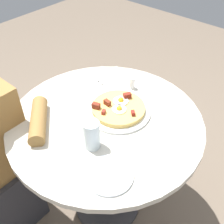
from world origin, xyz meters
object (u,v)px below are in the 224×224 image
(pizza_plate, at_px, (118,111))
(knife, at_px, (114,78))
(water_glass, at_px, (92,135))
(bread_plate, at_px, (109,175))
(salt_shaker, at_px, (132,83))
(fork, at_px, (111,75))
(breakfast_pizza, at_px, (118,108))
(dining_table, at_px, (106,145))

(pizza_plate, distance_m, knife, 0.27)
(water_glass, bearing_deg, pizza_plate, 13.10)
(pizza_plate, height_order, knife, pizza_plate)
(pizza_plate, xyz_separation_m, water_glass, (-0.23, -0.05, 0.06))
(bread_plate, bearing_deg, salt_shaker, 28.91)
(knife, relative_size, salt_shaker, 3.01)
(water_glass, xyz_separation_m, salt_shaker, (0.43, 0.12, -0.04))
(bread_plate, relative_size, salt_shaker, 3.09)
(fork, distance_m, water_glass, 0.52)
(breakfast_pizza, relative_size, water_glass, 1.92)
(dining_table, bearing_deg, water_glass, -156.43)
(breakfast_pizza, bearing_deg, dining_table, 170.35)
(pizza_plate, distance_m, fork, 0.30)
(dining_table, distance_m, breakfast_pizza, 0.22)
(dining_table, xyz_separation_m, water_glass, (-0.16, -0.07, 0.24))
(breakfast_pizza, height_order, salt_shaker, same)
(pizza_plate, relative_size, breakfast_pizza, 1.22)
(dining_table, xyz_separation_m, knife, (0.27, 0.18, 0.18))
(fork, relative_size, knife, 1.00)
(pizza_plate, height_order, bread_plate, pizza_plate)
(water_glass, height_order, salt_shaker, water_glass)
(water_glass, bearing_deg, fork, 32.73)
(breakfast_pizza, bearing_deg, salt_shaker, 19.19)
(dining_table, height_order, salt_shaker, salt_shaker)
(salt_shaker, bearing_deg, dining_table, -168.64)
(dining_table, xyz_separation_m, breakfast_pizza, (0.08, -0.01, 0.20))
(water_glass, bearing_deg, bread_plate, -113.87)
(pizza_plate, xyz_separation_m, bread_plate, (-0.30, -0.20, -0.00))
(breakfast_pizza, distance_m, bread_plate, 0.36)
(dining_table, xyz_separation_m, pizza_plate, (0.08, -0.01, 0.18))
(dining_table, relative_size, pizza_plate, 2.95)
(bread_plate, distance_m, water_glass, 0.17)
(breakfast_pizza, bearing_deg, water_glass, -166.65)
(dining_table, bearing_deg, breakfast_pizza, -9.65)
(knife, height_order, water_glass, water_glass)
(pizza_plate, relative_size, bread_plate, 1.65)
(pizza_plate, xyz_separation_m, breakfast_pizza, (0.00, 0.00, 0.02))
(bread_plate, height_order, knife, bread_plate)
(water_glass, bearing_deg, knife, 29.74)
(breakfast_pizza, distance_m, water_glass, 0.24)
(dining_table, distance_m, knife, 0.37)
(dining_table, xyz_separation_m, salt_shaker, (0.27, 0.05, 0.21))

